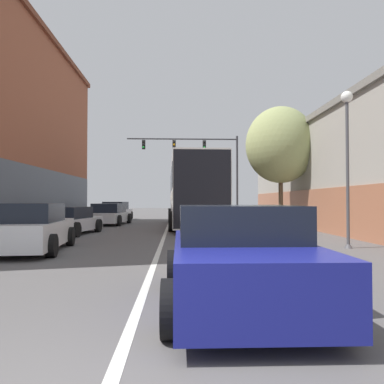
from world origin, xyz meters
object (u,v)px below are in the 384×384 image
parked_car_left_mid (116,211)px  parked_car_left_distant (110,215)px  parked_car_left_near (32,229)px  street_tree_near (280,145)px  street_lamp (347,148)px  parked_car_left_far (69,221)px  hatchback_foreground (239,258)px  bus (193,190)px  traffic_signal_gantry (201,156)px

parked_car_left_mid → parked_car_left_distant: size_ratio=0.90×
parked_car_left_near → parked_car_left_distant: (-0.02, 12.74, -0.03)m
parked_car_left_mid → parked_car_left_distant: (0.55, -5.91, -0.04)m
parked_car_left_near → street_tree_near: size_ratio=0.65×
parked_car_left_mid → street_lamp: (10.23, -18.22, 2.50)m
parked_car_left_near → parked_car_left_far: size_ratio=0.98×
hatchback_foreground → street_tree_near: street_tree_near is taller
parked_car_left_near → parked_car_left_distant: parked_car_left_near is taller
bus → parked_car_left_mid: bus is taller
traffic_signal_gantry → street_tree_near: bearing=-73.5°
bus → parked_car_left_mid: size_ratio=2.84×
hatchback_foreground → parked_car_left_mid: size_ratio=0.91×
parked_car_left_far → parked_car_left_distant: 7.03m
hatchback_foreground → traffic_signal_gantry: bearing=-2.4°
street_tree_near → parked_car_left_far: bearing=-161.0°
hatchback_foreground → parked_car_left_far: size_ratio=0.86×
parked_car_left_near → traffic_signal_gantry: 23.07m
parked_car_left_mid → street_lamp: street_lamp is taller
bus → hatchback_foreground: bus is taller
hatchback_foreground → street_lamp: 8.18m
hatchback_foreground → parked_car_left_distant: bearing=15.7°
parked_car_left_far → street_lamp: (10.25, -5.30, 2.59)m
bus → parked_car_left_distant: bearing=69.1°
parked_car_left_near → parked_car_left_distant: 12.74m
parked_car_left_near → bus: bearing=-31.1°
bus → parked_car_left_near: (-5.20, -10.89, -1.46)m
bus → hatchback_foreground: (-0.07, -16.79, -1.45)m
parked_car_left_mid → parked_car_left_distant: 5.94m
parked_car_left_mid → street_lamp: size_ratio=0.85×
parked_car_left_distant → street_tree_near: (10.05, -3.35, 3.98)m
bus → street_tree_near: size_ratio=1.77×
parked_car_left_near → parked_car_left_far: (-0.59, 5.73, -0.08)m
parked_car_left_distant → street_tree_near: street_tree_near is taller
bus → parked_car_left_distant: size_ratio=2.55×
hatchback_foreground → traffic_signal_gantry: traffic_signal_gantry is taller
bus → parked_car_left_far: size_ratio=2.70×
street_tree_near → parked_car_left_near: bearing=-136.9°
parked_car_left_distant → parked_car_left_far: bearing=-179.7°
street_tree_near → traffic_signal_gantry: bearing=106.5°
parked_car_left_mid → street_tree_near: bearing=-125.4°
bus → street_lamp: size_ratio=2.40×
parked_car_left_near → parked_car_left_mid: bearing=-3.8°
hatchback_foreground → traffic_signal_gantry: (1.27, 27.54, 4.78)m
traffic_signal_gantry → hatchback_foreground: bearing=-92.6°
parked_car_left_mid → street_tree_near: size_ratio=0.63×
hatchback_foreground → parked_car_left_far: 12.97m
parked_car_left_far → street_tree_near: 11.93m
parked_car_left_distant → traffic_signal_gantry: (6.41, 8.91, 4.81)m
traffic_signal_gantry → bus: bearing=-96.3°
bus → parked_car_left_mid: (-5.77, 7.76, -1.45)m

